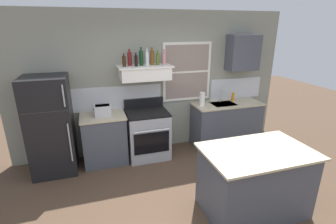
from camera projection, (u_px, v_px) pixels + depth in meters
name	position (u px, v px, depth m)	size (l,w,h in m)	color
ground_plane	(199.00, 218.00, 3.31)	(16.00, 16.00, 0.00)	#4C3828
back_wall	(156.00, 83.00, 4.88)	(5.40, 0.11, 2.70)	gray
refrigerator	(51.00, 126.00, 4.16)	(0.70, 0.72, 1.67)	black
counter_left_of_stove	(105.00, 139.00, 4.57)	(0.79, 0.63, 0.91)	#474C56
toaster	(103.00, 110.00, 4.39)	(0.30, 0.20, 0.19)	silver
stove_range	(148.00, 134.00, 4.76)	(0.76, 0.69, 1.09)	#9EA0A5
range_hood_shelf	(145.00, 72.00, 4.47)	(0.96, 0.52, 0.24)	white
bottle_brown_stout	(124.00, 61.00, 4.30)	(0.06, 0.06, 0.22)	#381E0F
bottle_red_label_wine	(130.00, 59.00, 4.38)	(0.07, 0.07, 0.29)	maroon
bottle_balsamic_dark	(136.00, 61.00, 4.32)	(0.06, 0.06, 0.23)	black
bottle_dark_green_wine	(141.00, 58.00, 4.41)	(0.07, 0.07, 0.32)	#143819
bottle_clear_tall	(147.00, 58.00, 4.40)	(0.06, 0.06, 0.30)	silver
bottle_amber_wine	(152.00, 58.00, 4.46)	(0.07, 0.07, 0.31)	brown
bottle_olive_oil_square	(158.00, 59.00, 4.49)	(0.06, 0.06, 0.26)	#4C601E
bottle_rose_pink	(164.00, 58.00, 4.52)	(0.07, 0.07, 0.27)	#C67F84
counter_right_with_sink	(226.00, 124.00, 5.28)	(1.43, 0.63, 0.91)	#474C56
sink_faucet	(221.00, 94.00, 5.13)	(0.03, 0.17, 0.28)	silver
paper_towel_roll	(202.00, 99.00, 4.93)	(0.11, 0.11, 0.27)	white
dish_soap_bottle	(233.00, 97.00, 5.24)	(0.06, 0.06, 0.18)	orange
kitchen_island	(254.00, 181.00, 3.33)	(1.40, 0.90, 0.91)	#474C56
upper_cabinet_right	(243.00, 53.00, 5.04)	(0.64, 0.32, 0.70)	#474C56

